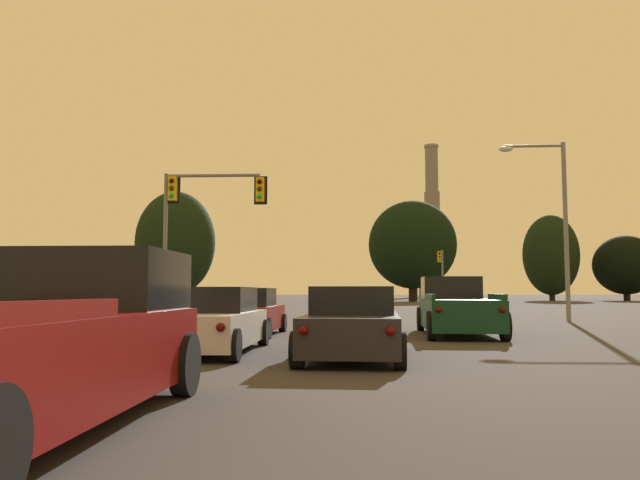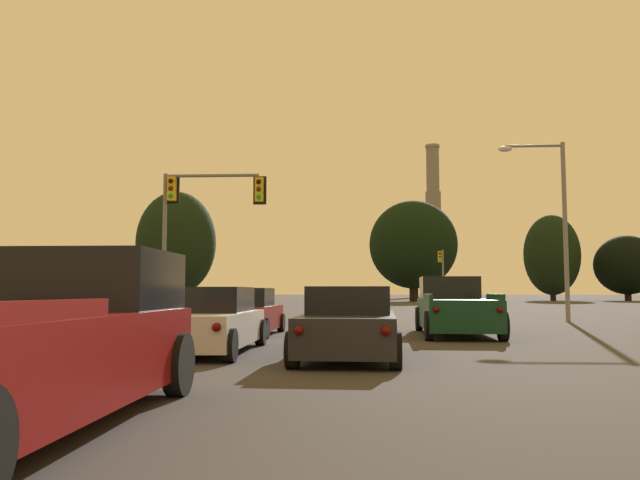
% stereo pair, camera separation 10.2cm
% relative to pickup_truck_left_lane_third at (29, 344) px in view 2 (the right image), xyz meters
% --- Properties ---
extents(pickup_truck_left_lane_third, '(2.18, 5.51, 1.82)m').
position_rel_pickup_truck_left_lane_third_xyz_m(pickup_truck_left_lane_third, '(0.00, 0.00, 0.00)').
color(pickup_truck_left_lane_third, maroon).
rests_on(pickup_truck_left_lane_third, ground_plane).
extents(pickup_truck_right_lane_front, '(2.40, 5.58, 1.82)m').
position_rel_pickup_truck_left_lane_third_xyz_m(pickup_truck_right_lane_front, '(6.34, 13.57, 0.00)').
color(pickup_truck_right_lane_front, '#0F3823').
rests_on(pickup_truck_right_lane_front, ground_plane).
extents(sedan_center_lane_second, '(2.19, 4.78, 1.43)m').
position_rel_pickup_truck_left_lane_third_xyz_m(sedan_center_lane_second, '(3.13, 6.68, -0.14)').
color(sedan_center_lane_second, '#232328').
rests_on(sedan_center_lane_second, ground_plane).
extents(sedan_left_lane_second, '(2.00, 4.71, 1.43)m').
position_rel_pickup_truck_left_lane_third_xyz_m(sedan_left_lane_second, '(0.02, 7.58, -0.14)').
color(sedan_left_lane_second, silver).
rests_on(sedan_left_lane_second, ground_plane).
extents(hatchback_left_lane_front, '(2.00, 4.14, 1.44)m').
position_rel_pickup_truck_left_lane_third_xyz_m(hatchback_left_lane_front, '(-0.09, 13.01, -0.14)').
color(hatchback_left_lane_front, maroon).
rests_on(hatchback_left_lane_front, ground_plane).
extents(traffic_light_far_right, '(0.78, 0.50, 5.38)m').
position_rel_pickup_truck_left_lane_third_xyz_m(traffic_light_far_right, '(11.70, 54.61, 2.74)').
color(traffic_light_far_right, slate).
rests_on(traffic_light_far_right, ground_plane).
extents(traffic_light_overhead_left, '(4.63, 0.50, 6.49)m').
position_rel_pickup_truck_left_lane_third_xyz_m(traffic_light_overhead_left, '(-3.59, 20.54, 4.11)').
color(traffic_light_overhead_left, slate).
rests_on(traffic_light_overhead_left, ground_plane).
extents(street_lamp, '(2.99, 0.36, 8.08)m').
position_rel_pickup_truck_left_lane_third_xyz_m(street_lamp, '(12.23, 22.26, 4.17)').
color(street_lamp, slate).
rests_on(street_lamp, ground_plane).
extents(smokestack, '(7.55, 7.55, 40.43)m').
position_rel_pickup_truck_left_lane_third_xyz_m(smokestack, '(24.40, 158.93, 15.07)').
color(smokestack, slate).
rests_on(smokestack, ground_plane).
extents(treeline_far_right, '(11.24, 10.12, 15.57)m').
position_rel_pickup_truck_left_lane_third_xyz_m(treeline_far_right, '(-21.91, 80.77, 7.44)').
color(treeline_far_right, black).
rests_on(treeline_far_right, ground_plane).
extents(treeline_center_left, '(12.19, 10.97, 14.02)m').
position_rel_pickup_truck_left_lane_third_xyz_m(treeline_center_left, '(11.54, 80.90, 7.07)').
color(treeline_center_left, black).
rests_on(treeline_center_left, ground_plane).
extents(treeline_center_right, '(8.29, 7.46, 12.94)m').
position_rel_pickup_truck_left_lane_third_xyz_m(treeline_center_right, '(33.10, 89.38, 6.07)').
color(treeline_center_right, black).
rests_on(treeline_center_right, ground_plane).
extents(treeline_left_mid, '(9.44, 8.50, 9.74)m').
position_rel_pickup_truck_left_lane_third_xyz_m(treeline_left_mid, '(44.01, 89.26, 4.51)').
color(treeline_left_mid, black).
rests_on(treeline_left_mid, ground_plane).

